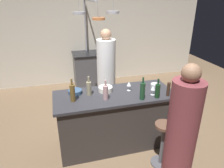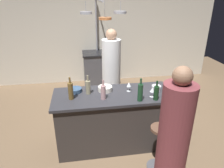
% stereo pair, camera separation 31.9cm
% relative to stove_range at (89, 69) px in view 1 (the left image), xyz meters
% --- Properties ---
extents(ground_plane, '(9.00, 9.00, 0.00)m').
position_rel_stove_range_xyz_m(ground_plane, '(0.00, -2.45, -0.45)').
color(ground_plane, brown).
extents(back_wall, '(6.40, 0.16, 2.60)m').
position_rel_stove_range_xyz_m(back_wall, '(0.00, 0.40, 0.85)').
color(back_wall, beige).
rests_on(back_wall, ground_plane).
extents(kitchen_island, '(1.80, 0.72, 0.90)m').
position_rel_stove_range_xyz_m(kitchen_island, '(0.00, -2.45, 0.01)').
color(kitchen_island, '#332D2B').
rests_on(kitchen_island, ground_plane).
extents(stove_range, '(0.80, 0.64, 0.89)m').
position_rel_stove_range_xyz_m(stove_range, '(0.00, 0.00, 0.00)').
color(stove_range, '#47474C').
rests_on(stove_range, ground_plane).
extents(chef, '(0.36, 0.36, 1.70)m').
position_rel_stove_range_xyz_m(chef, '(0.13, -1.41, 0.34)').
color(chef, white).
rests_on(chef, ground_plane).
extents(bar_stool_right, '(0.28, 0.28, 0.68)m').
position_rel_stove_range_xyz_m(bar_stool_right, '(0.52, -3.07, -0.07)').
color(bar_stool_right, '#4C4C51').
rests_on(bar_stool_right, ground_plane).
extents(guest_right, '(0.35, 0.35, 1.65)m').
position_rel_stove_range_xyz_m(guest_right, '(0.51, -3.46, 0.32)').
color(guest_right, brown).
rests_on(guest_right, ground_plane).
extents(overhead_pot_rack, '(0.89, 1.55, 2.17)m').
position_rel_stove_range_xyz_m(overhead_pot_rack, '(0.03, -0.62, 1.25)').
color(overhead_pot_rack, gray).
rests_on(overhead_pot_rack, ground_plane).
extents(pepper_mill, '(0.05, 0.05, 0.21)m').
position_rel_stove_range_xyz_m(pepper_mill, '(0.74, -2.71, 0.56)').
color(pepper_mill, '#382319').
rests_on(pepper_mill, kitchen_island).
extents(wine_bottle_red, '(0.07, 0.07, 0.29)m').
position_rel_stove_range_xyz_m(wine_bottle_red, '(0.56, -2.71, 0.56)').
color(wine_bottle_red, '#143319').
rests_on(wine_bottle_red, kitchen_island).
extents(wine_bottle_white, '(0.07, 0.07, 0.29)m').
position_rel_stove_range_xyz_m(wine_bottle_white, '(-0.37, -2.37, 0.56)').
color(wine_bottle_white, gray).
rests_on(wine_bottle_white, kitchen_island).
extents(wine_bottle_rose, '(0.07, 0.07, 0.29)m').
position_rel_stove_range_xyz_m(wine_bottle_rose, '(-0.17, -2.58, 0.56)').
color(wine_bottle_rose, '#B78C8E').
rests_on(wine_bottle_rose, kitchen_island).
extents(wine_bottle_amber, '(0.07, 0.07, 0.33)m').
position_rel_stove_range_xyz_m(wine_bottle_amber, '(-0.62, -2.51, 0.58)').
color(wine_bottle_amber, brown).
rests_on(wine_bottle_amber, kitchen_island).
extents(wine_bottle_green, '(0.07, 0.07, 0.33)m').
position_rel_stove_range_xyz_m(wine_bottle_green, '(0.33, -2.71, 0.58)').
color(wine_bottle_green, '#193D23').
rests_on(wine_bottle_green, kitchen_island).
extents(wine_glass_by_chef, '(0.07, 0.07, 0.15)m').
position_rel_stove_range_xyz_m(wine_glass_by_chef, '(0.25, -2.39, 0.56)').
color(wine_glass_by_chef, silver).
rests_on(wine_glass_by_chef, kitchen_island).
extents(wine_glass_near_right_guest, '(0.07, 0.07, 0.15)m').
position_rel_stove_range_xyz_m(wine_glass_near_right_guest, '(0.54, -2.62, 0.56)').
color(wine_glass_near_right_guest, silver).
rests_on(wine_glass_near_right_guest, kitchen_island).
extents(mixing_bowl_steel, '(0.15, 0.15, 0.08)m').
position_rel_stove_range_xyz_m(mixing_bowl_steel, '(0.67, -2.42, 0.49)').
color(mixing_bowl_steel, '#B7B7BC').
rests_on(mixing_bowl_steel, kitchen_island).
extents(mixing_bowl_blue, '(0.20, 0.20, 0.06)m').
position_rel_stove_range_xyz_m(mixing_bowl_blue, '(-0.56, -2.28, 0.48)').
color(mixing_bowl_blue, '#334C6B').
rests_on(mixing_bowl_blue, kitchen_island).
extents(mixing_bowl_ceramic, '(0.21, 0.21, 0.07)m').
position_rel_stove_range_xyz_m(mixing_bowl_ceramic, '(-0.11, -2.32, 0.49)').
color(mixing_bowl_ceramic, silver).
rests_on(mixing_bowl_ceramic, kitchen_island).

